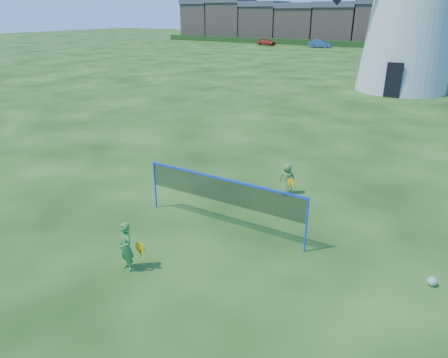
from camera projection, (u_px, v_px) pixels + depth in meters
ground at (209, 232)px, 11.66m from camera, size 220.00×220.00×0.00m
badminton_net at (223, 191)px, 11.48m from camera, size 5.05×0.05×1.55m
player_girl at (126, 247)px, 9.73m from camera, size 0.69×0.44×1.26m
player_boy at (287, 179)px, 13.86m from camera, size 0.67×0.50×1.11m
play_ball at (432, 281)px, 9.35m from camera, size 0.22×0.22×0.22m
terraced_houses at (336, 22)px, 76.06m from camera, size 67.67×8.40×8.34m
hedge at (307, 42)px, 74.16m from camera, size 62.00×0.80×1.00m
car_left at (266, 42)px, 74.33m from camera, size 3.70×1.96×1.20m
car_right at (320, 44)px, 69.52m from camera, size 4.03×1.66×1.30m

